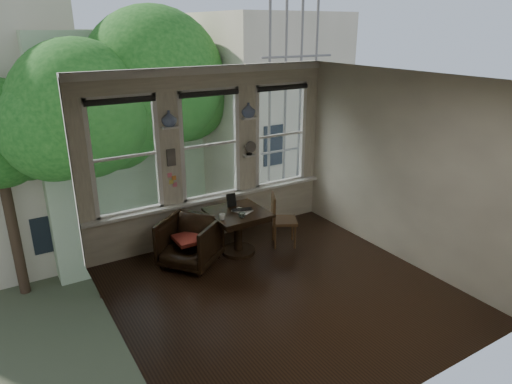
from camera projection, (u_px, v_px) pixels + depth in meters
ground at (282, 292)px, 6.55m from camera, size 4.50×4.50×0.00m
ceiling at (287, 79)px, 5.52m from camera, size 4.50×4.50×0.00m
wall_back at (210, 156)px, 7.84m from camera, size 4.50×0.00×4.50m
wall_front at (422, 267)px, 4.24m from camera, size 4.50×0.00×4.50m
wall_left at (114, 233)px, 4.94m from camera, size 0.00×4.50×4.50m
wall_right at (402, 169)px, 7.14m from camera, size 0.00×4.50×4.50m
window_left at (125, 157)px, 7.06m from camera, size 1.10×0.12×1.90m
window_center at (209, 145)px, 7.77m from camera, size 1.10×0.12×1.90m
window_right at (279, 135)px, 8.48m from camera, size 1.10×0.12×1.90m
shelf_left at (170, 127)px, 7.20m from camera, size 0.26×0.16×0.03m
shelf_right at (249, 118)px, 7.91m from camera, size 0.26×0.16×0.03m
intercom at (171, 157)px, 7.40m from camera, size 0.14×0.06×0.28m
sticky_notes at (172, 178)px, 7.52m from camera, size 0.16×0.01×0.24m
desk_fan at (249, 150)px, 8.09m from camera, size 0.20×0.20×0.24m
vase_left at (169, 118)px, 7.15m from camera, size 0.24×0.24×0.25m
vase_right at (248, 110)px, 7.86m from camera, size 0.24×0.24×0.25m
table at (238, 232)px, 7.59m from camera, size 0.90×0.90×0.75m
armchair_left at (190, 242)px, 7.21m from camera, size 1.18×1.17×0.77m
cushion_red at (189, 239)px, 7.19m from camera, size 0.45×0.45×0.06m
side_chair_right at (284, 220)px, 7.85m from camera, size 0.57×0.57×0.92m
laptop at (242, 211)px, 7.44m from camera, size 0.39×0.31×0.03m
mug at (222, 217)px, 7.13m from camera, size 0.11×0.11×0.09m
drinking_glass at (242, 215)px, 7.19m from camera, size 0.12×0.12×0.09m
tablet at (231, 200)px, 7.64m from camera, size 0.17×0.09×0.22m
papers at (242, 211)px, 7.47m from camera, size 0.33×0.37×0.00m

